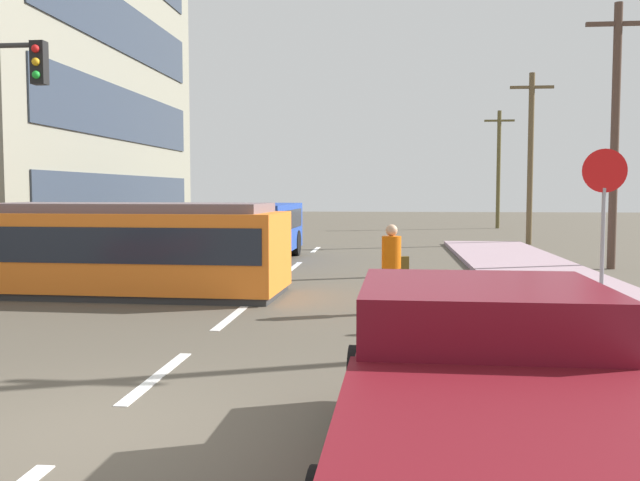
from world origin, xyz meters
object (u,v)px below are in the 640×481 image
utility_pole_mid (615,131)px  utility_pole_distant (499,167)px  pickup_truck_parked (488,394)px  pedestrian_crossing (392,263)px  stop_sign (604,196)px  utility_pole_far (530,155)px  city_bus (254,228)px  streetcar_tram (130,247)px

utility_pole_mid → utility_pole_distant: bearing=89.7°
pickup_truck_parked → pedestrian_crossing: bearing=95.0°
pedestrian_crossing → pickup_truck_parked: pedestrian_crossing is taller
stop_sign → utility_pole_distant: size_ratio=0.40×
utility_pole_mid → utility_pole_distant: size_ratio=1.08×
pedestrian_crossing → utility_pole_far: 18.56m
utility_pole_distant → stop_sign: bearing=-95.4°
city_bus → utility_pole_mid: 11.47m
city_bus → stop_sign: (8.17, -10.18, 1.14)m
pedestrian_crossing → utility_pole_distant: 31.17m
utility_pole_mid → stop_sign: bearing=-108.1°
streetcar_tram → pickup_truck_parked: size_ratio=1.36×
streetcar_tram → pedestrian_crossing: streetcar_tram is taller
pickup_truck_parked → utility_pole_distant: utility_pole_distant is taller
utility_pole_mid → city_bus: bearing=171.4°
streetcar_tram → stop_sign: (9.39, -2.25, 1.15)m
streetcar_tram → utility_pole_distant: size_ratio=0.96×
utility_pole_far → utility_pole_distant: utility_pole_far is taller
city_bus → pedestrian_crossing: 10.73m
utility_pole_mid → pickup_truck_parked: bearing=-109.9°
city_bus → utility_pole_distant: bearing=61.7°
city_bus → pickup_truck_parked: (5.19, -17.56, -0.26)m
stop_sign → utility_pole_mid: size_ratio=0.38×
city_bus → utility_pole_distant: size_ratio=0.72×
stop_sign → utility_pole_distant: utility_pole_distant is taller
city_bus → utility_pole_far: size_ratio=0.71×
utility_pole_mid → utility_pole_far: size_ratio=1.06×
stop_sign → utility_pole_mid: (2.79, 8.52, 1.82)m
utility_pole_distant → streetcar_tram: bearing=-113.3°
pedestrian_crossing → stop_sign: size_ratio=0.58×
pedestrian_crossing → stop_sign: 3.89m
city_bus → utility_pole_mid: bearing=-8.6°
pedestrian_crossing → utility_pole_mid: utility_pole_mid is taller
pickup_truck_parked → utility_pole_distant: (5.89, 38.17, 2.94)m
pedestrian_crossing → streetcar_tram: bearing=162.5°
pedestrian_crossing → utility_pole_mid: bearing=51.4°
streetcar_tram → city_bus: streetcar_tram is taller
streetcar_tram → stop_sign: bearing=-13.5°
utility_pole_mid → utility_pole_distant: utility_pole_mid is taller
pickup_truck_parked → utility_pole_far: size_ratio=0.69×
pickup_truck_parked → utility_pole_mid: (5.77, 15.91, 3.22)m
stop_sign → streetcar_tram: bearing=166.5°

